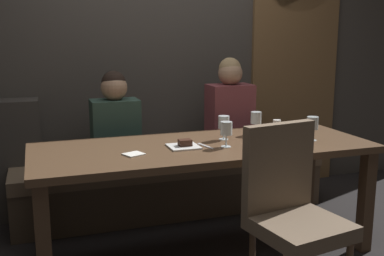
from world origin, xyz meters
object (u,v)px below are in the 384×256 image
at_px(chair_near_side, 291,205).
at_px(wine_glass_end_right, 312,124).
at_px(diner_redhead, 115,121).
at_px(wine_glass_center_back, 256,118).
at_px(wine_glass_near_left, 226,130).
at_px(espresso_cup, 277,125).
at_px(diner_bearded, 230,110).
at_px(banquette_bench, 174,187).
at_px(fork_on_table, 206,146).
at_px(wine_glass_far_left, 224,123).
at_px(dining_table, 204,157).
at_px(dessert_plate, 184,145).

height_order(chair_near_side, wine_glass_end_right, chair_near_side).
xyz_separation_m(diner_redhead, wine_glass_center_back, (0.91, -0.55, 0.06)).
relative_size(wine_glass_near_left, espresso_cup, 1.37).
relative_size(chair_near_side, diner_bearded, 1.21).
distance_m(wine_glass_end_right, wine_glass_center_back, 0.41).
bearing_deg(banquette_bench, chair_near_side, -81.02).
bearing_deg(espresso_cup, wine_glass_near_left, -144.40).
height_order(wine_glass_center_back, fork_on_table, wine_glass_center_back).
distance_m(wine_glass_far_left, fork_on_table, 0.26).
xyz_separation_m(banquette_bench, diner_redhead, (-0.46, 0.02, 0.56)).
relative_size(dining_table, fork_on_table, 12.94).
distance_m(dining_table, espresso_cup, 0.79).
height_order(dining_table, diner_redhead, diner_redhead).
height_order(diner_redhead, wine_glass_center_back, diner_redhead).
bearing_deg(espresso_cup, wine_glass_far_left, -156.70).
xyz_separation_m(espresso_cup, fork_on_table, (-0.72, -0.38, -0.02)).
height_order(diner_bearded, espresso_cup, diner_bearded).
relative_size(diner_redhead, fork_on_table, 4.28).
height_order(chair_near_side, wine_glass_far_left, chair_near_side).
height_order(dining_table, wine_glass_end_right, wine_glass_end_right).
bearing_deg(dining_table, diner_redhead, 122.12).
bearing_deg(wine_glass_center_back, diner_redhead, 148.84).
distance_m(banquette_bench, wine_glass_near_left, 1.03).
bearing_deg(dessert_plate, wine_glass_center_back, 18.42).
distance_m(diner_bearded, wine_glass_far_left, 0.71).
xyz_separation_m(diner_bearded, wine_glass_center_back, (-0.04, -0.55, 0.02)).
relative_size(wine_glass_far_left, wine_glass_center_back, 1.00).
bearing_deg(diner_bearded, dining_table, -124.35).
relative_size(banquette_bench, diner_redhead, 3.43).
relative_size(chair_near_side, fork_on_table, 5.76).
relative_size(dining_table, wine_glass_near_left, 13.41).
xyz_separation_m(diner_bearded, wine_glass_end_right, (0.23, -0.86, 0.02)).
distance_m(dining_table, chair_near_side, 0.76).
height_order(chair_near_side, wine_glass_near_left, chair_near_side).
distance_m(dining_table, diner_bearded, 0.90).
bearing_deg(dessert_plate, diner_bearded, 49.65).
distance_m(espresso_cup, fork_on_table, 0.82).
xyz_separation_m(wine_glass_near_left, fork_on_table, (-0.12, 0.05, -0.11)).
distance_m(banquette_bench, dessert_plate, 0.91).
relative_size(dining_table, banquette_bench, 0.88).
xyz_separation_m(wine_glass_far_left, wine_glass_center_back, (0.28, 0.08, 0.00)).
height_order(diner_redhead, wine_glass_near_left, diner_redhead).
height_order(dining_table, wine_glass_near_left, wine_glass_near_left).
height_order(diner_redhead, wine_glass_end_right, diner_redhead).
bearing_deg(dessert_plate, wine_glass_end_right, -6.59).
bearing_deg(wine_glass_near_left, dining_table, 135.81).
relative_size(wine_glass_near_left, fork_on_table, 0.96).
xyz_separation_m(chair_near_side, diner_redhead, (-0.68, 1.45, 0.23)).
xyz_separation_m(wine_glass_far_left, dessert_plate, (-0.32, -0.12, -0.10)).
bearing_deg(espresso_cup, wine_glass_center_back, -149.20).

